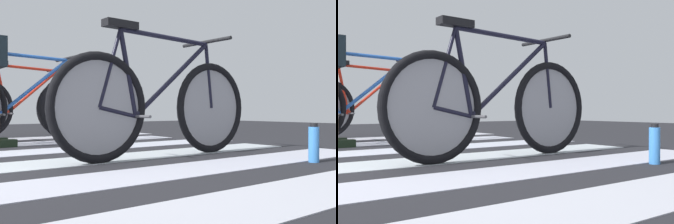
# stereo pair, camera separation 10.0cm
# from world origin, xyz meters

# --- Properties ---
(bicycle_1_of_4) EXTENTS (1.74, 0.52, 0.93)m
(bicycle_1_of_4) POSITION_xyz_m (1.16, -0.33, 0.41)
(bicycle_1_of_4) COLOR black
(bicycle_1_of_4) RESTS_ON ground
(bicycle_2_of_4) EXTENTS (1.74, 0.52, 0.93)m
(bicycle_2_of_4) POSITION_xyz_m (0.73, 1.31, 0.41)
(bicycle_2_of_4) COLOR black
(bicycle_2_of_4) RESTS_ON ground
(bicycle_4_of_4) EXTENTS (1.73, 0.52, 0.93)m
(bicycle_4_of_4) POSITION_xyz_m (1.13, 2.43, 0.41)
(bicycle_4_of_4) COLOR black
(bicycle_4_of_4) RESTS_ON ground
(water_bottle) EXTENTS (0.07, 0.07, 0.26)m
(water_bottle) POSITION_xyz_m (1.78, -1.16, 0.14)
(water_bottle) COLOR #3C84DA
(water_bottle) RESTS_ON ground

